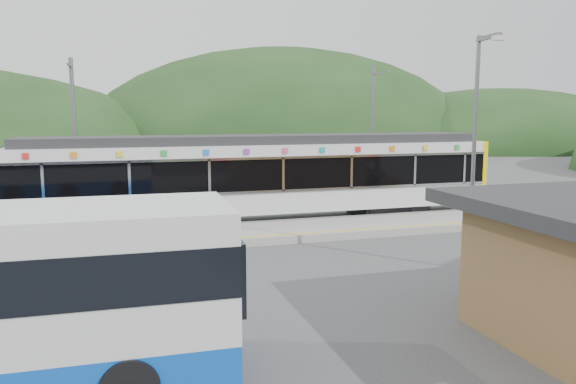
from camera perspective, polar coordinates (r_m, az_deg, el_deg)
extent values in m
plane|color=#4C4C4F|center=(18.56, 0.24, -6.61)|extent=(120.00, 120.00, 0.00)
ellipsoid|color=#1E3D19|center=(74.42, -0.42, 4.44)|extent=(52.00, 39.00, 26.00)
ellipsoid|color=#1E3D19|center=(82.46, 20.61, 4.28)|extent=(44.00, 33.00, 16.00)
cube|color=#9E9E99|center=(21.61, -2.38, -4.10)|extent=(26.00, 3.20, 0.30)
cube|color=yellow|center=(20.35, -1.45, -4.41)|extent=(26.00, 0.10, 0.01)
cube|color=black|center=(23.55, -16.93, -3.06)|extent=(3.20, 2.20, 0.56)
cube|color=black|center=(26.41, 10.08, -1.65)|extent=(3.20, 2.20, 0.56)
cube|color=silver|center=(24.17, -2.64, -0.66)|extent=(20.00, 2.90, 0.92)
cube|color=black|center=(24.02, -2.66, 2.14)|extent=(20.00, 2.96, 1.45)
cube|color=silver|center=(22.66, -1.70, 0.07)|extent=(20.00, 0.05, 0.10)
cube|color=silver|center=(22.51, -1.72, 3.47)|extent=(20.00, 0.05, 0.10)
cube|color=silver|center=(23.94, -2.68, 4.40)|extent=(20.00, 2.90, 0.45)
cube|color=#2D2D30|center=(23.91, -2.68, 5.37)|extent=(19.40, 2.50, 0.36)
cube|color=yellow|center=(28.31, 17.60, 2.01)|extent=(0.24, 2.92, 3.00)
cube|color=black|center=(23.66, -27.06, 0.38)|extent=(0.20, 2.92, 3.00)
cube|color=silver|center=(21.92, -23.66, 0.90)|extent=(0.10, 0.05, 1.35)
cube|color=silver|center=(21.78, -15.80, 1.23)|extent=(0.10, 0.05, 1.35)
cube|color=silver|center=(22.05, -7.99, 1.54)|extent=(0.10, 0.05, 1.35)
cube|color=silver|center=(22.71, -0.49, 1.80)|extent=(0.10, 0.05, 1.35)
cube|color=silver|center=(23.74, 6.47, 2.03)|extent=(0.10, 0.05, 1.35)
cube|color=silver|center=(25.09, 12.76, 2.20)|extent=(0.10, 0.05, 1.35)
cube|color=silver|center=(26.42, 17.48, 2.31)|extent=(0.10, 0.05, 1.35)
cube|color=red|center=(21.91, -25.10, 3.32)|extent=(0.22, 0.04, 0.22)
cube|color=orange|center=(21.74, -20.92, 3.52)|extent=(0.22, 0.04, 0.22)
cube|color=yellow|center=(21.70, -16.69, 3.71)|extent=(0.22, 0.04, 0.22)
cube|color=green|center=(21.77, -12.47, 3.87)|extent=(0.22, 0.04, 0.22)
cube|color=blue|center=(21.95, -8.30, 4.01)|extent=(0.22, 0.04, 0.22)
cube|color=purple|center=(22.26, -4.21, 4.12)|extent=(0.22, 0.04, 0.22)
cube|color=#E54C8C|center=(22.67, -0.26, 4.22)|extent=(0.22, 0.04, 0.22)
cube|color=#19A5A5|center=(23.18, 3.54, 4.29)|extent=(0.22, 0.04, 0.22)
cube|color=red|center=(23.79, 7.16, 4.34)|extent=(0.22, 0.04, 0.22)
cube|color=orange|center=(24.49, 10.58, 4.37)|extent=(0.22, 0.04, 0.22)
cube|color=yellow|center=(25.27, 13.81, 4.38)|extent=(0.22, 0.04, 0.22)
cube|color=green|center=(26.13, 16.83, 4.38)|extent=(0.22, 0.04, 0.22)
cylinder|color=slate|center=(25.81, -20.83, 4.87)|extent=(0.18, 0.18, 7.00)
cube|color=slate|center=(25.06, -21.31, 11.87)|extent=(0.08, 1.80, 0.08)
cylinder|color=slate|center=(28.57, 8.56, 5.56)|extent=(0.18, 0.18, 7.00)
cube|color=slate|center=(27.89, 9.42, 11.86)|extent=(0.08, 1.80, 0.08)
cylinder|color=black|center=(10.70, -15.77, -15.55)|extent=(1.01, 2.75, 0.94)
cylinder|color=slate|center=(17.40, 18.35, 3.52)|extent=(0.12, 0.12, 6.89)
cube|color=slate|center=(17.07, 19.89, 14.59)|extent=(0.24, 1.15, 0.12)
cube|color=silver|center=(16.64, 20.98, 14.39)|extent=(0.37, 0.22, 0.12)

